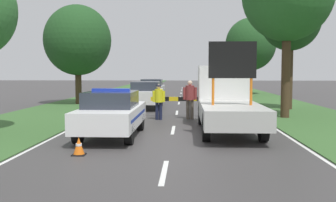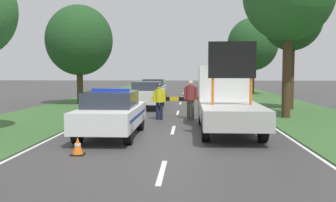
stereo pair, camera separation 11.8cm
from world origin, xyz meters
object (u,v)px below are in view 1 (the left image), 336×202
traffic_cone_centre_front (231,111)px  roadside_tree_mid_left (291,20)px  police_officer (159,99)px  work_truck (227,99)px  traffic_cone_near_truck (79,146)px  roadside_tree_near_left (78,40)px  roadside_tree_mid_right (251,44)px  pedestrian_civilian (190,96)px  police_car (112,113)px  traffic_cone_near_police (240,110)px  road_barrier (178,100)px  queued_car_van_white (146,94)px  queued_car_sedan_silver (152,89)px  traffic_cone_behind_barrier (93,118)px

traffic_cone_centre_front → roadside_tree_mid_left: (3.79, 4.34, 4.77)m
police_officer → traffic_cone_centre_front: size_ratio=2.34×
work_truck → traffic_cone_near_truck: bearing=47.0°
traffic_cone_centre_front → roadside_tree_near_left: roadside_tree_near_left is taller
roadside_tree_mid_left → roadside_tree_mid_right: 14.71m
pedestrian_civilian → police_officer: bearing=-172.4°
police_car → traffic_cone_near_police: police_car is taller
pedestrian_civilian → traffic_cone_near_police: pedestrian_civilian is taller
police_officer → road_barrier: bearing=-110.2°
traffic_cone_near_truck → roadside_tree_mid_right: bearing=72.0°
traffic_cone_near_police → queued_car_van_white: size_ratio=0.16×
road_barrier → roadside_tree_mid_left: size_ratio=0.39×
police_car → roadside_tree_mid_right: bearing=69.9°
police_officer → traffic_cone_near_truck: (-1.59, -7.68, -0.72)m
police_officer → traffic_cone_centre_front: bearing=-152.2°
road_barrier → traffic_cone_centre_front: size_ratio=3.89×
queued_car_sedan_silver → police_officer: bearing=96.3°
queued_car_van_white → roadside_tree_near_left: 6.45m
pedestrian_civilian → police_car: bearing=-121.8°
police_car → roadside_tree_mid_right: roadside_tree_mid_right is taller
road_barrier → police_officer: police_officer is taller
police_officer → traffic_cone_near_truck: size_ratio=3.34×
pedestrian_civilian → traffic_cone_near_truck: size_ratio=3.72×
roadside_tree_near_left → queued_car_sedan_silver: bearing=45.0°
roadside_tree_near_left → roadside_tree_mid_left: 13.49m
traffic_cone_near_police → traffic_cone_centre_front: 0.71m
roadside_tree_mid_left → roadside_tree_mid_right: roadside_tree_mid_right is taller
queued_car_van_white → traffic_cone_near_police: bearing=139.5°
police_car → queued_car_van_white: (0.13, 10.18, 0.04)m
roadside_tree_near_left → roadside_tree_mid_left: size_ratio=0.95×
work_truck → queued_car_sedan_silver: bearing=-75.6°
police_officer → queued_car_sedan_silver: bearing=-67.7°
roadside_tree_mid_right → traffic_cone_near_police: bearing=-100.6°
traffic_cone_near_police → roadside_tree_mid_left: 6.94m
queued_car_sedan_silver → roadside_tree_mid_left: 12.23m
queued_car_van_white → pedestrian_civilian: bearing=116.2°
police_car → police_officer: (1.26, 4.70, 0.15)m
queued_car_sedan_silver → roadside_tree_near_left: 7.27m
pedestrian_civilian → work_truck: bearing=-70.5°
police_car → roadside_tree_near_left: bearing=109.3°
road_barrier → queued_car_van_white: 4.74m
traffic_cone_centre_front → roadside_tree_mid_left: 7.48m
police_car → traffic_cone_near_police: (5.12, 5.91, -0.44)m
road_barrier → roadside_tree_near_left: roadside_tree_near_left is taller
police_car → roadside_tree_near_left: 14.07m
roadside_tree_mid_left → roadside_tree_near_left: bearing=166.8°
pedestrian_civilian → traffic_cone_centre_front: 2.11m
roadside_tree_mid_left → traffic_cone_behind_barrier: bearing=-144.5°
police_car → pedestrian_civilian: bearing=61.0°
road_barrier → roadside_tree_near_left: size_ratio=0.41×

